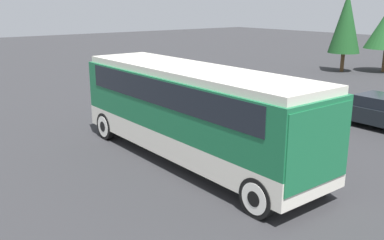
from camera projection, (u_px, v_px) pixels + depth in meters
ground_plane at (192, 160)px, 14.15m from camera, size 120.00×120.00×0.00m
tour_bus at (194, 107)px, 13.59m from camera, size 9.73×2.58×3.09m
parked_car_near at (257, 88)px, 22.37m from camera, size 4.45×1.84×1.49m
tree_center at (346, 23)px, 31.80m from camera, size 2.32×2.32×5.92m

